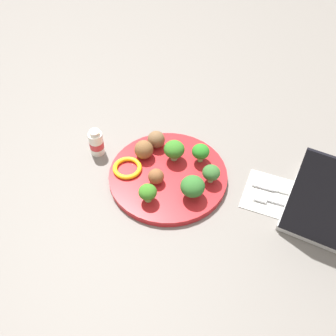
% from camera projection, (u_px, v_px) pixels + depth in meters
% --- Properties ---
extents(ground_plane, '(4.00, 4.00, 0.00)m').
position_uv_depth(ground_plane, '(168.00, 178.00, 0.96)').
color(ground_plane, slate).
extents(plate, '(0.28, 0.28, 0.02)m').
position_uv_depth(plate, '(168.00, 176.00, 0.95)').
color(plate, red).
rests_on(plate, ground_plane).
extents(broccoli_floret_back_right, '(0.04, 0.04, 0.05)m').
position_uv_depth(broccoli_floret_back_right, '(201.00, 152.00, 0.95)').
color(broccoli_floret_back_right, '#94C973').
rests_on(broccoli_floret_back_right, plate).
extents(broccoli_floret_near_rim, '(0.04, 0.04, 0.05)m').
position_uv_depth(broccoli_floret_near_rim, '(211.00, 173.00, 0.91)').
color(broccoli_floret_near_rim, '#A5C479').
rests_on(broccoli_floret_near_rim, plate).
extents(broccoli_floret_mid_left, '(0.04, 0.04, 0.04)m').
position_uv_depth(broccoli_floret_mid_left, '(148.00, 192.00, 0.87)').
color(broccoli_floret_mid_left, '#93CD6B').
rests_on(broccoli_floret_mid_left, plate).
extents(broccoli_floret_center, '(0.05, 0.05, 0.05)m').
position_uv_depth(broccoli_floret_center, '(176.00, 150.00, 0.95)').
color(broccoli_floret_center, '#95C47D').
rests_on(broccoli_floret_center, plate).
extents(broccoli_floret_far_rim, '(0.05, 0.05, 0.05)m').
position_uv_depth(broccoli_floret_far_rim, '(193.00, 186.00, 0.88)').
color(broccoli_floret_far_rim, '#9BC173').
rests_on(broccoli_floret_far_rim, plate).
extents(meatball_front_right, '(0.04, 0.04, 0.04)m').
position_uv_depth(meatball_front_right, '(156.00, 139.00, 0.99)').
color(meatball_front_right, brown).
rests_on(meatball_front_right, plate).
extents(meatball_back_left, '(0.04, 0.04, 0.04)m').
position_uv_depth(meatball_back_left, '(156.00, 176.00, 0.92)').
color(meatball_back_left, brown).
rests_on(meatball_back_left, plate).
extents(meatball_center, '(0.05, 0.05, 0.05)m').
position_uv_depth(meatball_center, '(144.00, 150.00, 0.97)').
color(meatball_center, brown).
rests_on(meatball_center, plate).
extents(pepper_ring_mid_left, '(0.10, 0.10, 0.01)m').
position_uv_depth(pepper_ring_mid_left, '(127.00, 168.00, 0.95)').
color(pepper_ring_mid_left, yellow).
rests_on(pepper_ring_mid_left, plate).
extents(napkin, '(0.18, 0.13, 0.01)m').
position_uv_depth(napkin, '(282.00, 198.00, 0.91)').
color(napkin, white).
rests_on(napkin, ground_plane).
extents(fork, '(0.12, 0.02, 0.01)m').
position_uv_depth(fork, '(277.00, 201.00, 0.90)').
color(fork, silver).
rests_on(fork, napkin).
extents(knife, '(0.15, 0.02, 0.01)m').
position_uv_depth(knife, '(281.00, 190.00, 0.92)').
color(knife, white).
rests_on(knife, napkin).
extents(yogurt_bottle, '(0.04, 0.04, 0.07)m').
position_uv_depth(yogurt_bottle, '(96.00, 143.00, 0.99)').
color(yogurt_bottle, white).
rests_on(yogurt_bottle, ground_plane).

